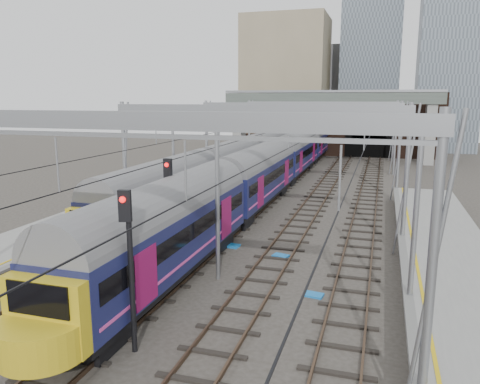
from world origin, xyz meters
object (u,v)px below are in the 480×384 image
(train_main, at_px, (280,162))
(signal_near_left, at_px, (170,203))
(train_second, at_px, (234,163))
(signal_near_centre, at_px, (129,254))

(train_main, height_order, signal_near_left, signal_near_left)
(signal_near_left, bearing_deg, train_second, 107.75)
(train_second, bearing_deg, signal_near_left, -80.36)
(train_main, bearing_deg, signal_near_left, -91.05)
(signal_near_left, bearing_deg, signal_near_centre, -66.61)
(train_second, height_order, signal_near_centre, signal_near_centre)
(train_second, bearing_deg, signal_near_centre, -78.93)
(train_main, relative_size, signal_near_centre, 11.63)
(train_main, relative_size, signal_near_left, 11.54)
(train_second, distance_m, signal_near_left, 21.47)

